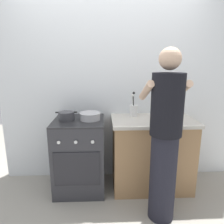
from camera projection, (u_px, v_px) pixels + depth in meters
name	position (u px, v px, depth m)	size (l,w,h in m)	color
ground	(108.00, 193.00, 2.54)	(6.00, 6.00, 0.00)	gray
back_wall	(122.00, 87.00, 2.74)	(3.20, 0.10, 2.50)	silver
countertop	(151.00, 153.00, 2.60)	(1.00, 0.60, 0.90)	#99724C
stove_range	(80.00, 155.00, 2.56)	(0.60, 0.62, 0.90)	#2D2D33
pot	(66.00, 116.00, 2.44)	(0.25, 0.19, 0.10)	#38383D
mixing_bowl	(90.00, 116.00, 2.46)	(0.26, 0.26, 0.09)	#B7B7BC
utensil_crock	(134.00, 109.00, 2.62)	(0.10, 0.10, 0.31)	silver
spice_bottle	(153.00, 117.00, 2.42)	(0.04, 0.04, 0.09)	silver
oil_bottle	(170.00, 111.00, 2.47)	(0.07, 0.07, 0.25)	gold
person	(165.00, 138.00, 1.97)	(0.41, 0.50, 1.70)	black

